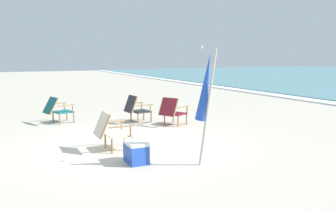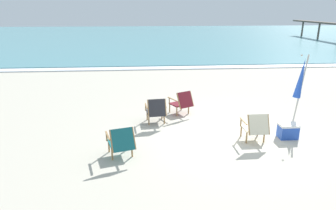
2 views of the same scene
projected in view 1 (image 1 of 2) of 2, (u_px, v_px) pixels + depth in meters
name	position (u px, v px, depth m)	size (l,w,h in m)	color
ground_plane	(129.00, 143.00, 7.38)	(80.00, 80.00, 0.00)	#B7AF9E
beach_chair_back_right	(111.00, 130.00, 6.75)	(0.60, 0.72, 0.80)	beige
beach_chair_back_left	(136.00, 108.00, 9.63)	(0.65, 0.75, 0.81)	#28282D
beach_chair_front_right	(57.00, 109.00, 9.51)	(0.76, 0.89, 0.78)	#196066
beach_chair_far_center	(172.00, 111.00, 9.18)	(0.84, 0.90, 0.80)	maroon
umbrella_furled_blue	(206.00, 89.00, 5.61)	(0.44, 0.35, 2.11)	#B7B2A8
cooler_box	(136.00, 152.00, 5.98)	(0.49, 0.35, 0.40)	blue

